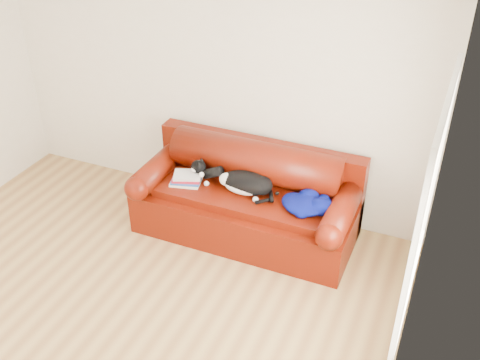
# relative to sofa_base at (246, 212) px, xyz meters

# --- Properties ---
(ground) EXTENTS (4.50, 4.50, 0.00)m
(ground) POSITION_rel_sofa_base_xyz_m (-0.60, -1.49, -0.24)
(ground) COLOR olive
(ground) RESTS_ON ground
(room_shell) EXTENTS (4.52, 4.02, 2.61)m
(room_shell) POSITION_rel_sofa_base_xyz_m (-0.47, -1.48, 1.43)
(room_shell) COLOR beige
(room_shell) RESTS_ON ground
(sofa_base) EXTENTS (2.10, 0.90, 0.50)m
(sofa_base) POSITION_rel_sofa_base_xyz_m (0.00, 0.00, 0.00)
(sofa_base) COLOR #421102
(sofa_base) RESTS_ON ground
(sofa_back) EXTENTS (2.10, 1.01, 0.88)m
(sofa_back) POSITION_rel_sofa_base_xyz_m (0.00, 0.24, 0.30)
(sofa_back) COLOR #421102
(sofa_back) RESTS_ON ground
(book_stack) EXTENTS (0.32, 0.28, 0.10)m
(book_stack) POSITION_rel_sofa_base_xyz_m (-0.57, -0.11, 0.31)
(book_stack) COLOR white
(book_stack) RESTS_ON sofa_base
(cat) EXTENTS (0.70, 0.28, 0.26)m
(cat) POSITION_rel_sofa_base_xyz_m (0.01, -0.04, 0.36)
(cat) COLOR black
(cat) RESTS_ON sofa_base
(blanket) EXTENTS (0.56, 0.46, 0.14)m
(blanket) POSITION_rel_sofa_base_xyz_m (0.62, -0.07, 0.33)
(blanket) COLOR #020D4E
(blanket) RESTS_ON sofa_base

